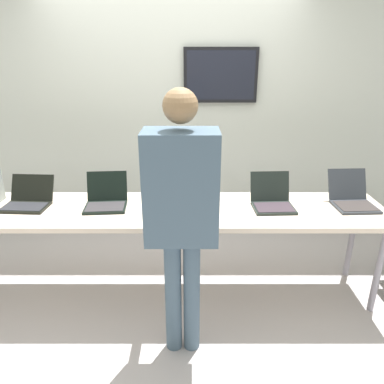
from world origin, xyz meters
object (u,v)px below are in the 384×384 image
at_px(laptop_station_4, 352,198).
at_px(workbench, 166,214).
at_px(laptop_station_1, 106,199).
at_px(laptop_station_0, 28,199).
at_px(laptop_station_3, 272,199).
at_px(person, 181,206).
at_px(laptop_station_2, 192,198).

bearing_deg(laptop_station_4, workbench, -177.07).
bearing_deg(laptop_station_1, laptop_station_4, 0.52).
bearing_deg(laptop_station_0, laptop_station_4, 0.38).
height_order(laptop_station_3, person, person).
bearing_deg(laptop_station_3, laptop_station_1, 179.43).
distance_m(laptop_station_2, laptop_station_3, 0.65).
distance_m(laptop_station_0, person, 1.45).
height_order(laptop_station_2, laptop_station_3, laptop_station_2).
bearing_deg(laptop_station_0, laptop_station_1, -0.04).
bearing_deg(laptop_station_2, laptop_station_3, -2.10).
xyz_separation_m(workbench, laptop_station_2, (0.21, 0.07, 0.11)).
relative_size(laptop_station_0, laptop_station_3, 1.07).
bearing_deg(laptop_station_3, laptop_station_4, 2.73).
xyz_separation_m(workbench, laptop_station_4, (1.51, 0.08, 0.11)).
relative_size(workbench, laptop_station_1, 9.91).
bearing_deg(workbench, laptop_station_2, 18.66).
distance_m(laptop_station_1, laptop_station_3, 1.33).
height_order(laptop_station_0, laptop_station_1, laptop_station_1).
relative_size(laptop_station_1, laptop_station_3, 1.04).
bearing_deg(laptop_station_3, person, -136.62).
relative_size(workbench, laptop_station_4, 9.07).
height_order(laptop_station_1, laptop_station_3, laptop_station_3).
height_order(workbench, laptop_station_0, laptop_station_0).
relative_size(laptop_station_0, laptop_station_4, 0.95).
relative_size(laptop_station_1, laptop_station_4, 0.91).
bearing_deg(laptop_station_3, laptop_station_0, 179.60).
xyz_separation_m(workbench, laptop_station_3, (0.85, 0.05, 0.11)).
distance_m(workbench, laptop_station_2, 0.24).
xyz_separation_m(laptop_station_2, laptop_station_4, (1.30, 0.01, -0.00)).
distance_m(workbench, laptop_station_1, 0.50).
bearing_deg(person, laptop_station_3, 43.38).
relative_size(laptop_station_0, person, 0.21).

